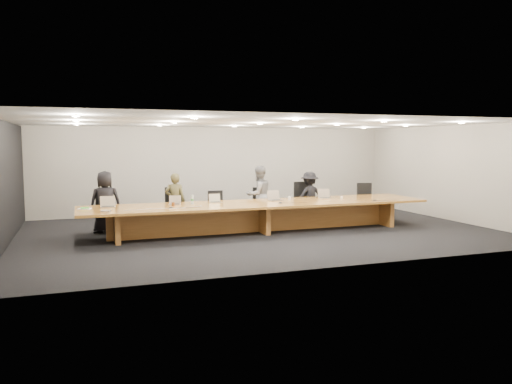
# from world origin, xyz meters

# --- Properties ---
(ground) EXTENTS (12.00, 12.00, 0.00)m
(ground) POSITION_xyz_m (0.00, 0.00, 0.00)
(ground) COLOR black
(ground) RESTS_ON ground
(back_wall) EXTENTS (12.00, 0.02, 2.80)m
(back_wall) POSITION_xyz_m (0.00, 4.00, 1.40)
(back_wall) COLOR beige
(back_wall) RESTS_ON ground
(left_wall_panel) EXTENTS (0.08, 7.84, 2.74)m
(left_wall_panel) POSITION_xyz_m (-5.94, 0.00, 1.37)
(left_wall_panel) COLOR black
(left_wall_panel) RESTS_ON ground
(conference_table) EXTENTS (9.00, 1.80, 0.75)m
(conference_table) POSITION_xyz_m (0.00, 0.00, 0.52)
(conference_table) COLOR brown
(conference_table) RESTS_ON ground
(chair_far_left) EXTENTS (0.55, 0.55, 1.04)m
(chair_far_left) POSITION_xyz_m (-3.79, 1.25, 0.52)
(chair_far_left) COLOR black
(chair_far_left) RESTS_ON ground
(chair_left) EXTENTS (0.57, 0.57, 1.12)m
(chair_left) POSITION_xyz_m (-1.97, 1.23, 0.56)
(chair_left) COLOR black
(chair_left) RESTS_ON ground
(chair_mid_left) EXTENTS (0.53, 0.53, 0.99)m
(chair_mid_left) POSITION_xyz_m (-0.83, 1.18, 0.50)
(chair_mid_left) COLOR black
(chair_mid_left) RESTS_ON ground
(chair_mid_right) EXTENTS (0.53, 0.53, 1.04)m
(chair_mid_right) POSITION_xyz_m (0.54, 1.24, 0.52)
(chair_mid_right) COLOR black
(chair_mid_right) RESTS_ON ground
(chair_right) EXTENTS (0.65, 0.65, 1.16)m
(chair_right) POSITION_xyz_m (1.88, 1.32, 0.58)
(chair_right) COLOR black
(chair_right) RESTS_ON ground
(chair_far_right) EXTENTS (0.69, 0.69, 1.08)m
(chair_far_right) POSITION_xyz_m (3.88, 1.16, 0.54)
(chair_far_right) COLOR black
(chair_far_right) RESTS_ON ground
(person_a) EXTENTS (0.79, 0.53, 1.58)m
(person_a) POSITION_xyz_m (-3.76, 1.21, 0.79)
(person_a) COLOR black
(person_a) RESTS_ON ground
(person_b) EXTENTS (0.64, 0.53, 1.49)m
(person_b) POSITION_xyz_m (-1.98, 1.19, 0.75)
(person_b) COLOR #3F3B22
(person_b) RESTS_ON ground
(person_c) EXTENTS (0.93, 0.81, 1.64)m
(person_c) POSITION_xyz_m (0.41, 1.22, 0.82)
(person_c) COLOR slate
(person_c) RESTS_ON ground
(person_d) EXTENTS (0.96, 0.59, 1.44)m
(person_d) POSITION_xyz_m (2.03, 1.27, 0.72)
(person_d) COLOR black
(person_d) RESTS_ON ground
(laptop_a) EXTENTS (0.35, 0.26, 0.27)m
(laptop_a) POSITION_xyz_m (-3.75, 0.35, 0.89)
(laptop_a) COLOR tan
(laptop_a) RESTS_ON conference_table
(laptop_b) EXTENTS (0.34, 0.29, 0.23)m
(laptop_b) POSITION_xyz_m (-2.15, 0.33, 0.87)
(laptop_b) COLOR tan
(laptop_b) RESTS_ON conference_table
(laptop_c) EXTENTS (0.29, 0.22, 0.23)m
(laptop_c) POSITION_xyz_m (-1.07, 0.41, 0.87)
(laptop_c) COLOR #C3B595
(laptop_c) RESTS_ON conference_table
(laptop_d) EXTENTS (0.39, 0.30, 0.28)m
(laptop_d) POSITION_xyz_m (0.55, 0.28, 0.89)
(laptop_d) COLOR tan
(laptop_d) RESTS_ON conference_table
(laptop_e) EXTENTS (0.37, 0.28, 0.27)m
(laptop_e) POSITION_xyz_m (2.07, 0.34, 0.89)
(laptop_e) COLOR tan
(laptop_e) RESTS_ON conference_table
(water_bottle) EXTENTS (0.08, 0.08, 0.22)m
(water_bottle) POSITION_xyz_m (-1.71, 0.26, 0.86)
(water_bottle) COLOR #B2C3BF
(water_bottle) RESTS_ON conference_table
(amber_mug) EXTENTS (0.10, 0.10, 0.09)m
(amber_mug) POSITION_xyz_m (-2.24, 0.06, 0.80)
(amber_mug) COLOR brown
(amber_mug) RESTS_ON conference_table
(paper_cup_near) EXTENTS (0.09, 0.09, 0.10)m
(paper_cup_near) POSITION_xyz_m (0.96, 0.30, 0.80)
(paper_cup_near) COLOR silver
(paper_cup_near) RESTS_ON conference_table
(paper_cup_far) EXTENTS (0.09, 0.09, 0.08)m
(paper_cup_far) POSITION_xyz_m (2.40, 0.02, 0.79)
(paper_cup_far) COLOR white
(paper_cup_far) RESTS_ON conference_table
(notepad) EXTENTS (0.33, 0.30, 0.02)m
(notepad) POSITION_xyz_m (-4.29, 0.18, 0.76)
(notepad) COLOR silver
(notepad) RESTS_ON conference_table
(lime_gadget) EXTENTS (0.18, 0.11, 0.03)m
(lime_gadget) POSITION_xyz_m (-4.28, 0.17, 0.78)
(lime_gadget) COLOR green
(lime_gadget) RESTS_ON notepad
(av_box) EXTENTS (0.24, 0.20, 0.03)m
(av_box) POSITION_xyz_m (-3.84, -0.47, 0.76)
(av_box) COLOR silver
(av_box) RESTS_ON conference_table
(mic_left) EXTENTS (0.14, 0.14, 0.03)m
(mic_left) POSITION_xyz_m (-2.36, -0.31, 0.77)
(mic_left) COLOR black
(mic_left) RESTS_ON conference_table
(mic_center) EXTENTS (0.14, 0.14, 0.03)m
(mic_center) POSITION_xyz_m (0.46, -0.28, 0.77)
(mic_center) COLOR black
(mic_center) RESTS_ON conference_table
(mic_right) EXTENTS (0.12, 0.12, 0.03)m
(mic_right) POSITION_xyz_m (3.04, -0.61, 0.76)
(mic_right) COLOR black
(mic_right) RESTS_ON conference_table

